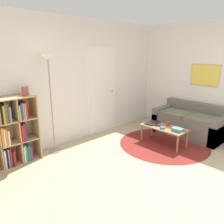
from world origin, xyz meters
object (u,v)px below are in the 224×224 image
(couch, at_px, (190,123))
(cup, at_px, (168,124))
(coffee_table, at_px, (164,129))
(bowl, at_px, (163,128))
(vase_on_shelf, at_px, (25,91))
(laptop, at_px, (152,123))
(bookshelf, at_px, (5,134))
(floor_lamp, at_px, (49,72))

(couch, relative_size, cup, 17.93)
(coffee_table, bearing_deg, bowl, -161.38)
(bowl, height_order, vase_on_shelf, vase_on_shelf)
(couch, height_order, laptop, couch)
(bookshelf, distance_m, laptop, 2.93)
(floor_lamp, height_order, vase_on_shelf, floor_lamp)
(laptop, height_order, cup, cup)
(couch, distance_m, cup, 0.84)
(laptop, relative_size, vase_on_shelf, 2.20)
(couch, bearing_deg, floor_lamp, 154.05)
(coffee_table, height_order, vase_on_shelf, vase_on_shelf)
(bookshelf, distance_m, cup, 3.16)
(bowl, distance_m, vase_on_shelf, 2.73)
(floor_lamp, bearing_deg, bowl, -36.89)
(laptop, distance_m, bowl, 0.37)
(cup, relative_size, vase_on_shelf, 0.54)
(floor_lamp, bearing_deg, cup, -32.61)
(floor_lamp, xyz_separation_m, cup, (2.00, -1.28, -1.13))
(cup, height_order, vase_on_shelf, vase_on_shelf)
(laptop, bearing_deg, bookshelf, 159.72)
(bookshelf, bearing_deg, vase_on_shelf, 0.36)
(couch, xyz_separation_m, coffee_table, (-0.96, 0.09, 0.07))
(floor_lamp, distance_m, laptop, 2.42)
(coffee_table, bearing_deg, floor_lamp, 145.54)
(bowl, bearing_deg, cup, 8.13)
(bookshelf, height_order, floor_lamp, floor_lamp)
(coffee_table, bearing_deg, cup, -0.67)
(laptop, bearing_deg, coffee_table, -93.35)
(laptop, height_order, bowl, bowl)
(floor_lamp, distance_m, cup, 2.63)
(coffee_table, height_order, cup, cup)
(cup, xyz_separation_m, vase_on_shelf, (-2.45, 1.33, 0.83))
(coffee_table, bearing_deg, laptop, 86.65)
(vase_on_shelf, bearing_deg, coffee_table, -29.92)
(couch, bearing_deg, cup, 173.54)
(coffee_table, distance_m, vase_on_shelf, 2.82)
(vase_on_shelf, bearing_deg, bowl, -31.84)
(coffee_table, xyz_separation_m, cup, (0.14, -0.00, 0.09))
(bookshelf, xyz_separation_m, coffee_table, (2.72, -1.33, -0.25))
(couch, xyz_separation_m, bowl, (-1.07, 0.06, 0.13))
(bookshelf, relative_size, laptop, 3.30)
(floor_lamp, xyz_separation_m, vase_on_shelf, (-0.45, 0.05, -0.30))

